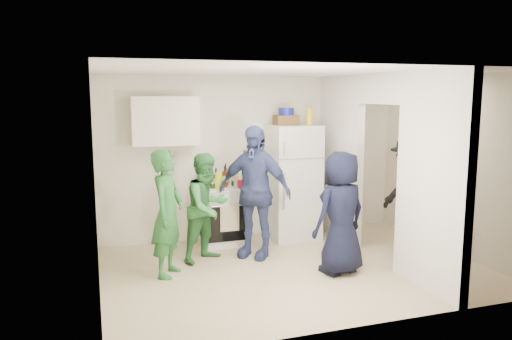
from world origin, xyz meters
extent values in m
plane|color=tan|center=(0.00, 0.00, 0.00)|extent=(4.80, 4.80, 0.00)
plane|color=silver|center=(0.00, 1.70, 1.25)|extent=(4.80, 0.00, 4.80)
plane|color=silver|center=(0.00, -1.70, 1.25)|extent=(4.80, 0.00, 4.80)
plane|color=silver|center=(-2.40, 0.00, 1.25)|extent=(0.00, 3.40, 3.40)
plane|color=silver|center=(2.40, 0.00, 1.25)|extent=(0.00, 3.40, 3.40)
plane|color=white|center=(0.00, 0.00, 2.50)|extent=(4.80, 4.80, 0.00)
cube|color=silver|center=(1.20, 1.10, 1.25)|extent=(0.12, 1.20, 2.50)
cube|color=silver|center=(1.20, -1.10, 1.25)|extent=(0.12, 1.20, 2.50)
cube|color=silver|center=(1.20, 0.00, 2.30)|extent=(0.12, 1.00, 0.40)
cube|color=white|center=(-0.58, 1.37, 0.44)|extent=(0.73, 0.61, 0.87)
cube|color=silver|center=(-1.40, 1.52, 1.85)|extent=(0.95, 0.34, 0.70)
cube|color=silver|center=(0.52, 1.34, 0.88)|extent=(0.73, 0.71, 1.76)
cube|color=brown|center=(0.42, 1.39, 1.84)|extent=(0.35, 0.25, 0.15)
cylinder|color=navy|center=(0.42, 1.39, 1.97)|extent=(0.24, 0.24, 0.11)
cylinder|color=yellow|center=(0.74, 1.24, 1.89)|extent=(0.09, 0.09, 0.25)
cylinder|color=white|center=(0.05, 1.68, 1.70)|extent=(0.22, 0.02, 0.22)
cube|color=olive|center=(0.00, 1.65, 1.35)|extent=(0.35, 0.08, 0.03)
cube|color=black|center=(2.38, 0.20, 1.65)|extent=(0.03, 0.70, 0.80)
cube|color=white|center=(2.36, 0.20, 1.65)|extent=(0.04, 0.76, 0.86)
cube|color=white|center=(2.34, 0.20, 2.00)|extent=(0.04, 0.82, 0.18)
cylinder|color=#DFF014|center=(-0.70, 1.15, 1.00)|extent=(0.09, 0.09, 0.25)
cylinder|color=#BA0C27|center=(-0.36, 1.17, 0.93)|extent=(0.09, 0.09, 0.12)
imported|color=#2B6C37|center=(-1.57, 0.29, 0.79)|extent=(0.61, 0.68, 1.57)
imported|color=#337435|center=(-0.98, 0.70, 0.73)|extent=(0.89, 0.84, 1.46)
imported|color=#3A437F|center=(-0.33, 0.66, 0.91)|extent=(1.08, 1.05, 1.82)
imported|color=black|center=(0.49, -0.30, 0.77)|extent=(0.86, 0.68, 1.54)
imported|color=black|center=(1.83, 0.13, 0.84)|extent=(0.71, 1.13, 1.68)
cylinder|color=brown|center=(-0.88, 1.48, 1.03)|extent=(0.06, 0.06, 0.32)
cylinder|color=#1A4918|center=(-0.76, 1.29, 1.00)|extent=(0.07, 0.07, 0.26)
cylinder|color=#ABB2BA|center=(-0.66, 1.52, 1.00)|extent=(0.07, 0.07, 0.26)
cylinder|color=#56220F|center=(-0.57, 1.32, 1.03)|extent=(0.07, 0.07, 0.32)
cylinder|color=#969EA7|center=(-0.47, 1.53, 0.99)|extent=(0.06, 0.06, 0.25)
cylinder|color=black|center=(-0.41, 1.40, 1.02)|extent=(0.08, 0.08, 0.30)
cylinder|color=olive|center=(-0.33, 1.51, 1.01)|extent=(0.06, 0.06, 0.28)
cylinder|color=#B4B8C1|center=(-0.90, 1.25, 1.02)|extent=(0.06, 0.06, 0.29)
cylinder|color=#52370E|center=(-0.52, 1.47, 1.03)|extent=(0.06, 0.06, 0.33)
cylinder|color=#1E5936|center=(-0.29, 1.27, 1.03)|extent=(0.08, 0.08, 0.32)
cylinder|color=brown|center=(-0.79, 1.40, 1.02)|extent=(0.06, 0.06, 0.29)
cylinder|color=#A0A3B0|center=(-0.43, 1.21, 1.02)|extent=(0.06, 0.06, 0.30)
camera|label=1|loc=(-2.40, -5.70, 2.23)|focal=35.00mm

